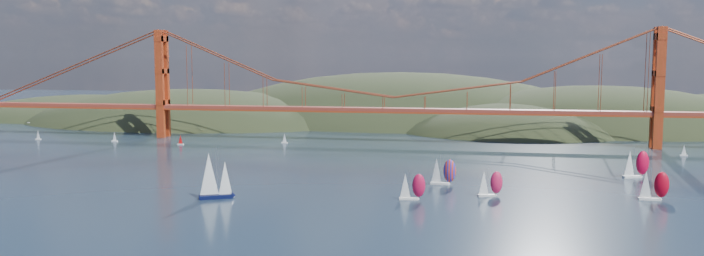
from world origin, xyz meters
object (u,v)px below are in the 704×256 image
at_px(racer_1, 490,183).
at_px(racer_3, 636,164).
at_px(sloop_navy, 214,176).
at_px(racer_rwb, 443,171).
at_px(racer_2, 653,185).
at_px(racer_0, 412,186).

xyz_separation_m(racer_1, racer_3, (50.14, 41.19, 0.94)).
relative_size(sloop_navy, racer_3, 1.43).
bearing_deg(racer_3, racer_1, -158.46).
bearing_deg(racer_rwb, racer_2, -6.22).
bearing_deg(racer_0, sloop_navy, -177.03).
distance_m(racer_0, racer_2, 70.65).
bearing_deg(racer_2, racer_rwb, 167.55).
bearing_deg(racer_0, racer_3, 28.91).
distance_m(sloop_navy, racer_rwb, 73.98).
xyz_separation_m(racer_3, racer_rwb, (-65.05, -24.77, -0.48)).
xyz_separation_m(sloop_navy, racer_1, (80.37, 17.96, -2.63)).
bearing_deg(racer_rwb, racer_0, -100.91).
bearing_deg(racer_0, racer_rwb, 67.41).
height_order(sloop_navy, racer_0, sloop_navy).
relative_size(racer_1, racer_2, 0.90).
relative_size(racer_1, racer_rwb, 0.90).
bearing_deg(racer_3, racer_0, -163.22).
height_order(racer_3, racer_rwb, racer_3).
bearing_deg(sloop_navy, racer_2, -17.61).
bearing_deg(racer_0, racer_1, 16.18).
xyz_separation_m(sloop_navy, racer_0, (57.73, 8.85, -2.55)).
xyz_separation_m(racer_2, racer_3, (3.20, 38.08, 0.46)).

